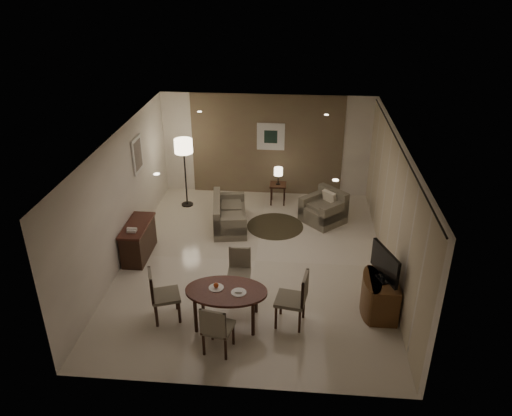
# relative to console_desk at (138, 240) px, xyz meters

# --- Properties ---
(room_shell) EXTENTS (5.50, 7.00, 2.70)m
(room_shell) POSITION_rel_console_desk_xyz_m (2.49, 0.40, 0.98)
(room_shell) COLOR beige
(room_shell) RESTS_ON ground
(taupe_accent) EXTENTS (3.96, 0.03, 2.70)m
(taupe_accent) POSITION_rel_console_desk_xyz_m (2.49, 3.48, 0.98)
(taupe_accent) COLOR brown
(taupe_accent) RESTS_ON wall_back
(curtain_wall) EXTENTS (0.08, 6.70, 2.58)m
(curtain_wall) POSITION_rel_console_desk_xyz_m (5.17, 0.00, 0.95)
(curtain_wall) COLOR beige
(curtain_wall) RESTS_ON wall_right
(curtain_rod) EXTENTS (0.03, 6.80, 0.03)m
(curtain_rod) POSITION_rel_console_desk_xyz_m (5.17, 0.00, 2.27)
(curtain_rod) COLOR black
(curtain_rod) RESTS_ON wall_right
(art_back_frame) EXTENTS (0.72, 0.03, 0.72)m
(art_back_frame) POSITION_rel_console_desk_xyz_m (2.59, 3.46, 1.23)
(art_back_frame) COLOR silver
(art_back_frame) RESTS_ON wall_back
(art_back_canvas) EXTENTS (0.34, 0.01, 0.34)m
(art_back_canvas) POSITION_rel_console_desk_xyz_m (2.59, 3.44, 1.23)
(art_back_canvas) COLOR black
(art_back_canvas) RESTS_ON wall_back
(art_left_frame) EXTENTS (0.03, 0.60, 0.80)m
(art_left_frame) POSITION_rel_console_desk_xyz_m (-0.23, 1.20, 1.48)
(art_left_frame) COLOR silver
(art_left_frame) RESTS_ON wall_left
(art_left_canvas) EXTENTS (0.01, 0.46, 0.64)m
(art_left_canvas) POSITION_rel_console_desk_xyz_m (-0.21, 1.20, 1.48)
(art_left_canvas) COLOR gray
(art_left_canvas) RESTS_ON wall_left
(downlight_nl) EXTENTS (0.10, 0.10, 0.01)m
(downlight_nl) POSITION_rel_console_desk_xyz_m (1.09, -1.80, 2.31)
(downlight_nl) COLOR white
(downlight_nl) RESTS_ON ceiling
(downlight_nr) EXTENTS (0.10, 0.10, 0.01)m
(downlight_nr) POSITION_rel_console_desk_xyz_m (3.89, -1.80, 2.31)
(downlight_nr) COLOR white
(downlight_nr) RESTS_ON ceiling
(downlight_fl) EXTENTS (0.10, 0.10, 0.01)m
(downlight_fl) POSITION_rel_console_desk_xyz_m (1.09, 1.80, 2.31)
(downlight_fl) COLOR white
(downlight_fl) RESTS_ON ceiling
(downlight_fr) EXTENTS (0.10, 0.10, 0.01)m
(downlight_fr) POSITION_rel_console_desk_xyz_m (3.89, 1.80, 2.31)
(downlight_fr) COLOR white
(downlight_fr) RESTS_ON ceiling
(console_desk) EXTENTS (0.48, 1.20, 0.75)m
(console_desk) POSITION_rel_console_desk_xyz_m (0.00, 0.00, 0.00)
(console_desk) COLOR #472116
(console_desk) RESTS_ON floor
(telephone) EXTENTS (0.20, 0.14, 0.09)m
(telephone) POSITION_rel_console_desk_xyz_m (0.00, -0.30, 0.43)
(telephone) COLOR white
(telephone) RESTS_ON console_desk
(tv_cabinet) EXTENTS (0.48, 0.90, 0.70)m
(tv_cabinet) POSITION_rel_console_desk_xyz_m (4.89, -1.50, -0.03)
(tv_cabinet) COLOR brown
(tv_cabinet) RESTS_ON floor
(flat_tv) EXTENTS (0.36, 0.85, 0.60)m
(flat_tv) POSITION_rel_console_desk_xyz_m (4.87, -1.50, 0.65)
(flat_tv) COLOR black
(flat_tv) RESTS_ON tv_cabinet
(dining_table) EXTENTS (1.42, 0.88, 0.66)m
(dining_table) POSITION_rel_console_desk_xyz_m (2.17, -2.01, -0.04)
(dining_table) COLOR #472116
(dining_table) RESTS_ON floor
(chair_near) EXTENTS (0.53, 0.53, 0.93)m
(chair_near) POSITION_rel_console_desk_xyz_m (2.14, -2.71, 0.09)
(chair_near) COLOR #756C5A
(chair_near) RESTS_ON floor
(chair_far) EXTENTS (0.44, 0.44, 0.89)m
(chair_far) POSITION_rel_console_desk_xyz_m (2.29, -1.16, 0.07)
(chair_far) COLOR #756C5A
(chair_far) RESTS_ON floor
(chair_left) EXTENTS (0.61, 0.61, 0.98)m
(chair_left) POSITION_rel_console_desk_xyz_m (1.10, -1.99, 0.12)
(chair_left) COLOR #756C5A
(chair_left) RESTS_ON floor
(chair_right) EXTENTS (0.57, 0.57, 1.02)m
(chair_right) POSITION_rel_console_desk_xyz_m (3.27, -1.95, 0.14)
(chair_right) COLOR #756C5A
(chair_right) RESTS_ON floor
(plate_a) EXTENTS (0.26, 0.26, 0.02)m
(plate_a) POSITION_rel_console_desk_xyz_m (1.99, -1.96, 0.30)
(plate_a) COLOR white
(plate_a) RESTS_ON dining_table
(plate_b) EXTENTS (0.26, 0.26, 0.02)m
(plate_b) POSITION_rel_console_desk_xyz_m (2.39, -2.06, 0.30)
(plate_b) COLOR white
(plate_b) RESTS_ON dining_table
(fruit_apple) EXTENTS (0.09, 0.09, 0.09)m
(fruit_apple) POSITION_rel_console_desk_xyz_m (1.99, -1.96, 0.35)
(fruit_apple) COLOR #C74416
(fruit_apple) RESTS_ON plate_a
(napkin) EXTENTS (0.12, 0.08, 0.03)m
(napkin) POSITION_rel_console_desk_xyz_m (2.39, -2.06, 0.32)
(napkin) COLOR white
(napkin) RESTS_ON plate_b
(round_rug) EXTENTS (1.34, 1.34, 0.01)m
(round_rug) POSITION_rel_console_desk_xyz_m (2.83, 1.55, -0.37)
(round_rug) COLOR #3A3220
(round_rug) RESTS_ON floor
(sofa) EXTENTS (1.59, 0.97, 0.71)m
(sofa) POSITION_rel_console_desk_xyz_m (1.75, 1.48, -0.02)
(sofa) COLOR #756C5A
(sofa) RESTS_ON floor
(armchair) EXTENTS (1.20, 1.20, 0.78)m
(armchair) POSITION_rel_console_desk_xyz_m (3.96, 1.90, 0.01)
(armchair) COLOR #756C5A
(armchair) RESTS_ON floor
(side_table) EXTENTS (0.42, 0.42, 0.53)m
(side_table) POSITION_rel_console_desk_xyz_m (2.83, 2.85, -0.11)
(side_table) COLOR black
(side_table) RESTS_ON floor
(table_lamp) EXTENTS (0.22, 0.22, 0.50)m
(table_lamp) POSITION_rel_console_desk_xyz_m (2.83, 2.85, 0.41)
(table_lamp) COLOR #FFEAC1
(table_lamp) RESTS_ON side_table
(floor_lamp) EXTENTS (0.45, 0.45, 1.78)m
(floor_lamp) POSITION_rel_console_desk_xyz_m (0.50, 2.52, 0.52)
(floor_lamp) COLOR #FFE5B7
(floor_lamp) RESTS_ON floor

